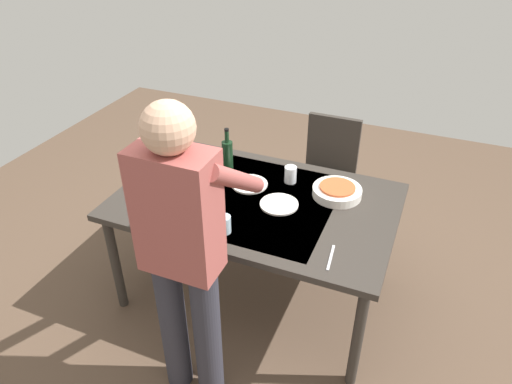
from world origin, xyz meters
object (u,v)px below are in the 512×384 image
Objects in this scene: wine_bottle at (227,154)px; side_bowl_salad at (177,196)px; dinner_plate_far at (279,204)px; chair_near at (328,169)px; wine_glass_left at (185,170)px; dinner_plate_near at (250,184)px; person_server at (184,249)px; water_cup_near_right at (224,224)px; dining_table at (256,208)px; serving_bowl_pasta at (337,191)px; water_cup_near_left at (291,174)px.

wine_bottle reaches higher than side_bowl_salad.
wine_bottle reaches higher than dinner_plate_far.
dinner_plate_far is (0.07, 0.92, 0.23)m from chair_near.
wine_glass_left is 0.42m from dinner_plate_near.
chair_near is 6.03× the size of wine_glass_left.
person_server is 16.76× the size of water_cup_near_right.
wine_glass_left is at bearing 58.83° from wine_bottle.
dining_table is 0.51m from serving_bowl_pasta.
wine_bottle is (0.53, 0.65, 0.34)m from chair_near.
water_cup_near_left is at bearing -155.43° from wine_glass_left.
wine_glass_left reaches higher than water_cup_near_right.
person_server reaches higher than serving_bowl_pasta.
dinner_plate_far is (-0.58, -0.20, -0.03)m from side_bowl_salad.
dinner_plate_far is (-0.03, 0.28, -0.05)m from water_cup_near_left.
wine_glass_left is at bearing 24.57° from water_cup_near_left.
water_cup_near_left is 0.60× the size of side_bowl_salad.
water_cup_near_left reaches higher than serving_bowl_pasta.
side_bowl_salad is (0.40, -0.59, -0.17)m from person_server.
dinner_plate_far is (-0.63, -0.00, -0.10)m from wine_glass_left.
chair_near is 1.20m from wine_glass_left.
dining_table is at bearing 126.94° from dinner_plate_near.
person_server is 5.71× the size of wine_bottle.
water_cup_near_left is at bearing -139.83° from side_bowl_salad.
wine_bottle reaches higher than water_cup_near_left.
chair_near is at bearing -101.30° from water_cup_near_right.
water_cup_near_left is at bearing -148.99° from dinner_plate_near.
wine_bottle is (0.28, -1.06, -0.10)m from person_server.
wine_glass_left is at bearing -60.14° from person_server.
water_cup_near_right is (-0.28, 0.63, -0.06)m from wine_bottle.
chair_near is 0.90m from wine_bottle.
side_bowl_salad is (0.39, -0.16, -0.02)m from water_cup_near_right.
person_server is 0.83m from dinner_plate_far.
wine_bottle is 1.29× the size of dinner_plate_near.
wine_glass_left is 0.66× the size of dinner_plate_far.
water_cup_near_right is 0.41m from dinner_plate_far.
serving_bowl_pasta is 1.30× the size of dinner_plate_far.
side_bowl_salad is (0.12, 0.47, -0.08)m from wine_bottle.
water_cup_near_right is (0.26, 1.28, 0.28)m from chair_near.
wine_glass_left is 0.95m from serving_bowl_pasta.
dinner_plate_near and dinner_plate_far have the same top height.
person_server is 0.45m from water_cup_near_right.
side_bowl_salad is (0.56, 0.47, -0.02)m from water_cup_near_left.
dinner_plate_far is at bearing 149.71° from wine_bottle.
wine_bottle is 1.29× the size of dinner_plate_far.
dinner_plate_far is at bearing -103.00° from person_server.
wine_bottle reaches higher than dining_table.
water_cup_near_right is at bearing 75.51° from water_cup_near_left.
side_bowl_salad is at bearing -55.65° from person_server.
dining_table is 15.45× the size of water_cup_near_left.
side_bowl_salad is at bearing 103.65° from wine_glass_left.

